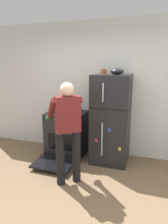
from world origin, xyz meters
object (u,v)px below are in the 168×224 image
(refrigerator, at_px, (111,119))
(coffee_mug, at_px, (104,72))
(person_cook, at_px, (67,124))
(red_pot, at_px, (73,110))
(stove_range, at_px, (67,134))
(mixing_bowl, at_px, (117,71))

(refrigerator, xyz_separation_m, coffee_mug, (-0.18, 0.05, 0.89))
(person_cook, relative_size, red_pot, 4.35)
(stove_range, height_order, person_cook, person_cook)
(red_pot, relative_size, mixing_bowl, 1.52)
(person_cook, distance_m, coffee_mug, 1.30)
(mixing_bowl, bearing_deg, person_cook, -121.37)
(mixing_bowl, bearing_deg, refrigerator, -179.78)
(refrigerator, relative_size, mixing_bowl, 6.94)
(coffee_mug, bearing_deg, stove_range, -174.76)
(stove_range, distance_m, person_cook, 1.14)
(mixing_bowl, bearing_deg, stove_range, -178.97)
(coffee_mug, bearing_deg, person_cook, -107.79)
(stove_range, xyz_separation_m, coffee_mug, (0.74, 0.07, 1.28))
(person_cook, xyz_separation_m, red_pot, (-0.26, 0.90, 0.01))
(stove_range, height_order, coffee_mug, coffee_mug)
(refrigerator, bearing_deg, stove_range, -178.90)
(coffee_mug, relative_size, mixing_bowl, 0.46)
(mixing_bowl, bearing_deg, coffee_mug, 169.01)
(coffee_mug, bearing_deg, red_pot, -170.23)
(red_pot, bearing_deg, coffee_mug, 9.77)
(refrigerator, height_order, red_pot, refrigerator)
(stove_range, distance_m, red_pot, 0.55)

